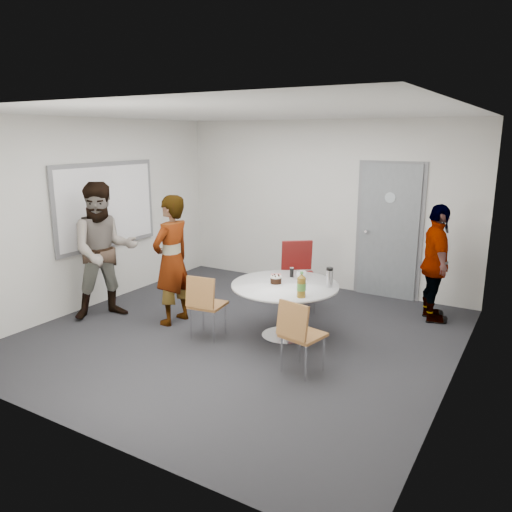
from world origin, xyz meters
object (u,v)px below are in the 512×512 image
Objects in this scene: door at (389,232)px; table at (287,292)px; person_main at (172,260)px; person_left at (104,251)px; chair_near_right at (299,330)px; whiteboard at (107,205)px; chair_far at (298,268)px; chair_near_left at (205,301)px; person_right at (436,264)px.

table is (-0.58, -2.25, -0.43)m from door.
person_left is at bearing -70.30° from person_main.
person_left reaches higher than chair_near_right.
table is 1.61× the size of chair_near_right.
person_main is 0.92× the size of person_left.
door is at bearing 32.66° from whiteboard.
chair_far is 0.53× the size of person_left.
door is at bearing 142.84° from person_main.
person_main is at bearing -10.84° from whiteboard.
door is 1.57m from chair_far.
whiteboard is at bearing -98.35° from person_main.
chair_near_left is 1.69m from person_left.
person_main is (-2.12, -2.56, -0.17)m from door.
chair_near_left is (-0.83, -0.56, -0.10)m from table.
chair_near_left is 3.10m from person_right.
whiteboard reaches higher than chair_near_left.
table is 2.56m from person_left.
whiteboard is 1.58m from person_main.
chair_near_right is at bearing 78.68° from person_main.
chair_far is (-0.37, 1.07, 0.01)m from table.
whiteboard is at bearing 85.90° from person_right.
chair_far is 1.83m from person_main.
door is 2.59× the size of chair_near_left.
chair_far is at bearing 66.01° from chair_near_left.
person_left is (-0.93, -0.29, 0.07)m from person_main.
whiteboard is 1.20× the size of person_right.
door is 3.12m from chair_near_right.
door is at bearing 75.55° from table.
person_right is (4.41, 1.57, -0.66)m from whiteboard.
chair_near_right is at bearing -12.61° from whiteboard.
person_right reaches higher than table.
chair_near_left is at bearing -13.81° from whiteboard.
whiteboard is 2.41m from chair_near_left.
chair_far is 0.62× the size of person_right.
person_main is (-1.17, -1.37, 0.26)m from chair_far.
chair_near_right is at bearing -59.31° from person_left.
person_left is at bearing 173.33° from chair_near_left.
door is 1.12× the size of whiteboard.
door is 1.23× the size of person_main.
door reaches higher than person_left.
person_main is at bearing 98.17° from person_right.
person_right is (2.97, 1.85, -0.06)m from person_main.
door is 3.33m from person_main.
person_main is (1.44, -0.28, -0.59)m from whiteboard.
chair_near_left is at bearing 109.13° from person_right.
door is at bearing -11.97° from person_left.
person_left reaches higher than person_main.
person_right is (3.90, 2.13, -0.14)m from person_left.
chair_near_left is 1.00× the size of chair_near_right.
door reaches higher than chair_far.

